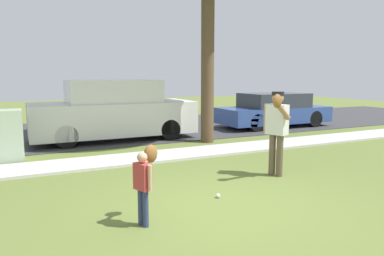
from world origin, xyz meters
TOP-DOWN VIEW (x-y plane):
  - ground_plane at (0.00, 3.50)m, footprint 48.00×48.00m
  - sidewalk_strip at (0.00, 3.60)m, footprint 36.00×1.20m
  - road_surface at (0.00, 8.60)m, footprint 36.00×6.80m
  - person_adult at (1.78, 0.99)m, footprint 0.64×0.79m
  - person_child at (-1.32, -0.14)m, footprint 0.43×0.51m
  - baseball at (0.09, 0.33)m, footprint 0.07×0.07m
  - utility_cabinet at (-3.14, 4.65)m, footprint 0.77×0.70m
  - parked_van_white at (-0.13, 6.59)m, footprint 5.00×1.95m
  - parked_wagon_blue at (6.29, 6.74)m, footprint 4.50×1.80m

SIDE VIEW (x-z plane):
  - ground_plane at x=0.00m, z-range 0.00..0.00m
  - road_surface at x=0.00m, z-range 0.00..0.02m
  - sidewalk_strip at x=0.00m, z-range 0.00..0.06m
  - baseball at x=0.09m, z-range 0.00..0.07m
  - utility_cabinet at x=-3.14m, z-range 0.00..1.23m
  - parked_wagon_blue at x=6.29m, z-range 0.00..1.32m
  - person_child at x=-1.32m, z-range 0.16..1.21m
  - parked_van_white at x=-0.13m, z-range -0.04..1.84m
  - person_adult at x=1.78m, z-range 0.21..1.91m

